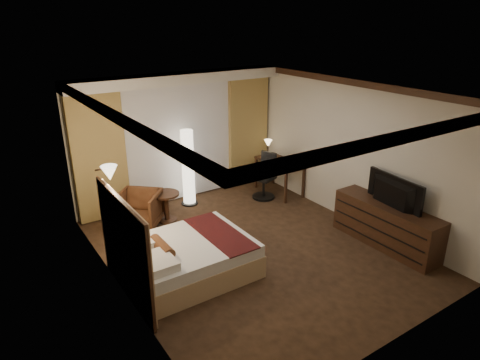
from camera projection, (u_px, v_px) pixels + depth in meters
floor at (253, 249)px, 7.33m from camera, size 4.50×5.50×0.01m
ceiling at (255, 91)px, 6.35m from camera, size 4.50×5.50×0.01m
back_wall at (178, 138)px, 8.97m from camera, size 4.50×0.02×2.70m
left_wall at (116, 209)px, 5.67m from camera, size 0.02×5.50×2.70m
right_wall at (351, 152)px, 8.01m from camera, size 0.02×5.50×2.70m
crown_molding at (255, 95)px, 6.37m from camera, size 4.50×5.50×0.12m
soffit at (180, 78)px, 8.32m from camera, size 4.50×0.50×0.20m
curtain_sheer at (180, 143)px, 8.94m from camera, size 2.48×0.04×2.45m
curtain_left_drape at (99, 158)px, 8.01m from camera, size 1.00×0.14×2.45m
curtain_right_drape at (248, 132)px, 9.78m from camera, size 1.00×0.14×2.45m
wall_sconce at (109, 173)px, 6.19m from camera, size 0.24×0.24×0.24m
bed at (189, 259)px, 6.54m from camera, size 1.88×1.46×0.55m
headboard at (126, 249)px, 5.88m from camera, size 0.12×1.76×1.50m
armchair at (139, 208)px, 8.00m from camera, size 1.01×1.01×0.76m
side_table at (166, 207)px, 8.27m from camera, size 0.52×0.52×0.58m
floor_lamp at (188, 168)px, 8.81m from camera, size 0.34×0.34×1.62m
desk at (279, 177)px, 9.55m from camera, size 0.55×1.17×0.75m
desk_lamp at (268, 149)px, 9.69m from camera, size 0.18×0.18×0.34m
office_chair at (264, 176)px, 9.22m from camera, size 0.62×0.62×1.01m
dresser at (386, 225)px, 7.35m from camera, size 0.50×1.95×0.76m
television at (390, 187)px, 7.08m from camera, size 0.78×1.21×0.15m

